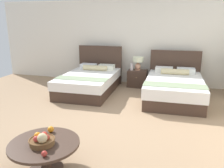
% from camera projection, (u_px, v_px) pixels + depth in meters
% --- Properties ---
extents(ground_plane, '(9.51, 9.91, 0.02)m').
position_uv_depth(ground_plane, '(110.00, 123.00, 4.59)').
color(ground_plane, '#9C7D5E').
extents(wall_back, '(9.51, 0.12, 2.55)m').
position_uv_depth(wall_back, '(140.00, 43.00, 7.17)').
color(wall_back, white).
rests_on(wall_back, ground).
extents(bed_near_window, '(1.42, 2.19, 1.17)m').
position_uv_depth(bed_near_window, '(90.00, 81.00, 6.53)').
color(bed_near_window, '#402D23').
rests_on(bed_near_window, ground).
extents(bed_near_corner, '(1.46, 2.19, 1.11)m').
position_uv_depth(bed_near_corner, '(174.00, 87.00, 5.91)').
color(bed_near_corner, '#402D23').
rests_on(bed_near_corner, ground).
extents(nightstand, '(0.57, 0.43, 0.50)m').
position_uv_depth(nightstand, '(137.00, 78.00, 7.00)').
color(nightstand, '#402D23').
rests_on(nightstand, ground).
extents(table_lamp, '(0.32, 0.32, 0.39)m').
position_uv_depth(table_lamp, '(138.00, 62.00, 6.89)').
color(table_lamp, tan).
rests_on(table_lamp, nightstand).
extents(vase, '(0.08, 0.08, 0.21)m').
position_uv_depth(vase, '(132.00, 67.00, 6.92)').
color(vase, silver).
rests_on(vase, nightstand).
extents(coffee_table, '(0.92, 0.92, 0.40)m').
position_uv_depth(coffee_table, '(45.00, 149.00, 3.05)').
color(coffee_table, '#402D23').
rests_on(coffee_table, ground).
extents(fruit_bowl, '(0.33, 0.33, 0.19)m').
position_uv_depth(fruit_bowl, '(42.00, 140.00, 2.96)').
color(fruit_bowl, brown).
rests_on(fruit_bowl, coffee_table).
extents(loose_apple, '(0.07, 0.07, 0.07)m').
position_uv_depth(loose_apple, '(44.00, 154.00, 2.71)').
color(loose_apple, '#B0312A').
rests_on(loose_apple, coffee_table).
extents(loose_orange, '(0.09, 0.09, 0.09)m').
position_uv_depth(loose_orange, '(51.00, 129.00, 3.30)').
color(loose_orange, orange).
rests_on(loose_orange, coffee_table).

